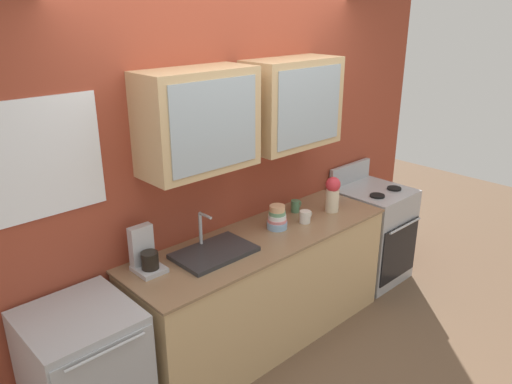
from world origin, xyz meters
name	(u,v)px	position (x,y,z in m)	size (l,w,h in m)	color
ground_plane	(263,337)	(0.00, 0.00, 0.00)	(10.00, 10.00, 0.00)	brown
back_wall_unit	(233,155)	(-0.01, 0.32, 1.43)	(4.51, 0.45, 2.65)	#993D28
counter	(263,289)	(0.00, 0.00, 0.44)	(2.15, 0.65, 0.88)	tan
stove_range	(371,233)	(1.42, 0.00, 0.45)	(0.60, 0.66, 1.06)	#ADAFB5
sink_faucet	(214,252)	(-0.44, 0.03, 0.90)	(0.54, 0.35, 0.27)	#2D2D30
bowl_stack	(277,218)	(0.17, 0.03, 0.96)	(0.15, 0.15, 0.18)	#8CB7E0
vase	(333,193)	(0.74, -0.04, 1.04)	(0.12, 0.12, 0.29)	beige
cup_near_sink	(295,206)	(0.51, 0.15, 0.93)	(0.11, 0.07, 0.10)	#4C7F59
cup_near_bowls	(305,217)	(0.41, -0.04, 0.93)	(0.12, 0.09, 0.09)	silver
dishwasher	(86,379)	(-1.42, 0.00, 0.44)	(0.59, 0.64, 0.88)	#ADAFB5
coffee_maker	(145,254)	(-0.88, 0.16, 0.99)	(0.17, 0.20, 0.29)	#B7B7BC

